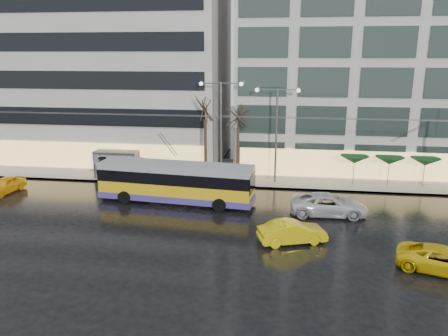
% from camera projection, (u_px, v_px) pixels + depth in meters
% --- Properties ---
extents(ground, '(140.00, 140.00, 0.00)m').
position_uv_depth(ground, '(171.00, 223.00, 30.84)').
color(ground, black).
rests_on(ground, ground).
extents(sidewalk, '(80.00, 10.00, 0.15)m').
position_uv_depth(sidewalk, '(226.00, 172.00, 43.96)').
color(sidewalk, gray).
rests_on(sidewalk, ground).
extents(kerb, '(80.00, 0.10, 0.15)m').
position_uv_depth(kerb, '(218.00, 186.00, 39.22)').
color(kerb, slate).
rests_on(kerb, ground).
extents(building_left, '(34.00, 14.00, 22.00)m').
position_uv_depth(building_left, '(71.00, 58.00, 48.31)').
color(building_left, '#A5A29E').
rests_on(building_left, sidewalk).
extents(building_right, '(32.00, 14.00, 25.00)m').
position_uv_depth(building_right, '(402.00, 42.00, 43.25)').
color(building_right, '#A5A29E').
rests_on(building_right, sidewalk).
extents(trolleybus, '(12.63, 5.40, 5.77)m').
position_uv_depth(trolleybus, '(176.00, 184.00, 34.80)').
color(trolleybus, gold).
rests_on(trolleybus, ground).
extents(catenary, '(42.24, 5.12, 7.00)m').
position_uv_depth(catenary, '(205.00, 143.00, 37.22)').
color(catenary, '#595B60').
rests_on(catenary, ground).
extents(bus_shelter, '(4.20, 1.60, 2.51)m').
position_uv_depth(bus_shelter, '(114.00, 158.00, 41.69)').
color(bus_shelter, '#595B60').
rests_on(bus_shelter, sidewalk).
extents(street_lamp_near, '(3.96, 0.36, 9.03)m').
position_uv_depth(street_lamp_near, '(221.00, 118.00, 39.38)').
color(street_lamp_near, '#595B60').
rests_on(street_lamp_near, sidewalk).
extents(street_lamp_far, '(3.96, 0.36, 8.53)m').
position_uv_depth(street_lamp_far, '(277.00, 122.00, 38.78)').
color(street_lamp_far, '#595B60').
rests_on(street_lamp_far, sidewalk).
extents(tree_a, '(3.20, 3.20, 8.40)m').
position_uv_depth(tree_a, '(205.00, 105.00, 39.49)').
color(tree_a, black).
rests_on(tree_a, sidewalk).
extents(tree_b, '(3.20, 3.20, 7.70)m').
position_uv_depth(tree_b, '(238.00, 113.00, 39.46)').
color(tree_b, black).
rests_on(tree_b, sidewalk).
extents(parasol_a, '(2.50, 2.50, 2.65)m').
position_uv_depth(parasol_a, '(354.00, 160.00, 38.87)').
color(parasol_a, '#595B60').
rests_on(parasol_a, sidewalk).
extents(parasol_b, '(2.50, 2.50, 2.65)m').
position_uv_depth(parasol_b, '(389.00, 161.00, 38.47)').
color(parasol_b, '#595B60').
rests_on(parasol_b, sidewalk).
extents(parasol_c, '(2.50, 2.50, 2.65)m').
position_uv_depth(parasol_c, '(425.00, 162.00, 38.07)').
color(parasol_c, '#595B60').
rests_on(parasol_c, sidewalk).
extents(taxi_a, '(2.08, 4.18, 1.37)m').
position_uv_depth(taxi_a, '(5.00, 185.00, 37.32)').
color(taxi_a, '#FFB70D').
rests_on(taxi_a, ground).
extents(taxi_b, '(4.58, 2.84, 1.42)m').
position_uv_depth(taxi_b, '(292.00, 232.00, 27.54)').
color(taxi_b, '#D3B80B').
rests_on(taxi_b, ground).
extents(taxi_c, '(5.40, 3.76, 1.37)m').
position_uv_depth(taxi_c, '(444.00, 260.00, 23.87)').
color(taxi_c, yellow).
rests_on(taxi_c, ground).
extents(sedan_silver, '(5.80, 2.85, 1.58)m').
position_uv_depth(sedan_silver, '(329.00, 204.00, 32.30)').
color(sedan_silver, silver).
rests_on(sedan_silver, ground).
extents(pedestrian_a, '(1.21, 1.22, 2.19)m').
position_uv_depth(pedestrian_a, '(142.00, 162.00, 41.66)').
color(pedestrian_a, black).
rests_on(pedestrian_a, sidewalk).
extents(pedestrian_b, '(1.06, 1.03, 1.72)m').
position_uv_depth(pedestrian_b, '(139.00, 164.00, 43.19)').
color(pedestrian_b, black).
rests_on(pedestrian_b, sidewalk).
extents(pedestrian_c, '(1.35, 1.10, 2.11)m').
position_uv_depth(pedestrian_c, '(103.00, 166.00, 41.25)').
color(pedestrian_c, black).
rests_on(pedestrian_c, sidewalk).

